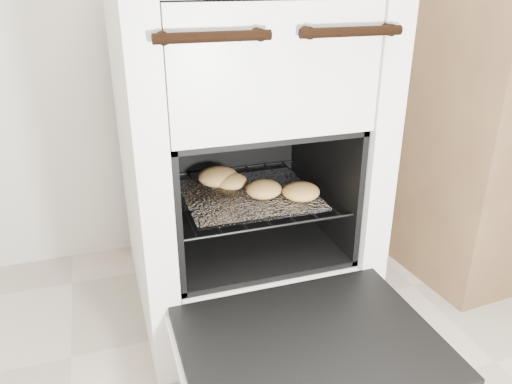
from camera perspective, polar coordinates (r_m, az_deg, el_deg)
stove at (r=1.33m, az=-1.92°, el=4.25°), size 0.58×0.65×0.90m
oven_door at (r=1.05m, az=6.28°, el=-17.26°), size 0.53×0.41×0.04m
oven_rack at (r=1.31m, az=-1.07°, el=-0.25°), size 0.43×0.41×0.01m
foil_sheet at (r=1.29m, az=-0.81°, el=-0.34°), size 0.33×0.29×0.01m
baked_rolls at (r=1.29m, az=-0.70°, el=0.98°), size 0.30×0.28×0.05m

